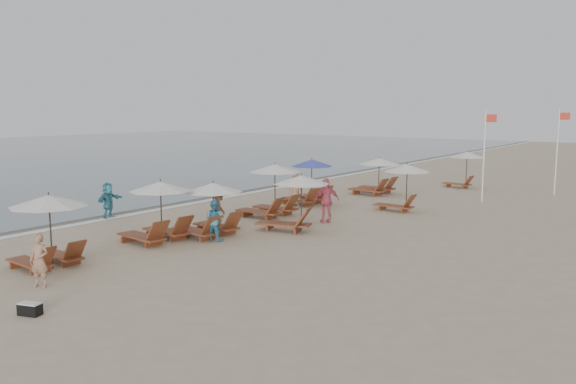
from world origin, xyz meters
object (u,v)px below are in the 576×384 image
Objects in this scene: lounger_station_5 at (374,176)px; beachgoer_near at (39,260)px; inland_station_0 at (292,199)px; waterline_walker at (108,200)px; lounger_station_2 at (208,210)px; inland_station_1 at (402,181)px; duffel_bag at (30,309)px; lounger_station_0 at (47,228)px; lounger_station_4 at (307,184)px; beachgoer_mid_a at (214,220)px; lounger_station_1 at (156,213)px; inland_station_2 at (464,164)px; beachgoer_far_a at (327,201)px; lounger_station_3 at (270,192)px; beachgoer_far_b at (295,189)px; flag_pole_near at (485,152)px; beachgoer_mid_b at (219,210)px.

lounger_station_5 is 1.89× the size of beachgoer_near.
waterline_walker is (-8.20, -2.51, -0.47)m from inland_station_0.
lounger_station_2 is 1.80× the size of beachgoer_near.
inland_station_1 is 18.18m from duffel_bag.
lounger_station_5 is 11.22m from inland_station_0.
inland_station_1 is at bearing 73.74° from lounger_station_0.
beachgoer_mid_a is at bearing -78.01° from lounger_station_4.
lounger_station_0 is 6.18m from lounger_station_2.
beachgoer_mid_a is at bearing 40.16° from lounger_station_1.
inland_station_0 is (2.05, 2.61, 0.28)m from lounger_station_2.
inland_station_0 reaches higher than duffel_bag.
lounger_station_4 is 1.65× the size of waterline_walker.
lounger_station_5 is at bearing 68.70° from beachgoer_near.
inland_station_2 is at bearing -37.55° from waterline_walker.
lounger_station_0 is 1.66× the size of beachgoer_mid_a.
lounger_station_0 is 11.40m from beachgoer_far_a.
beachgoer_near is at bearing -83.64° from lounger_station_3.
lounger_station_2 is at bearing -90.05° from lounger_station_5.
inland_station_2 is at bearing 80.89° from lounger_station_0.
waterline_walker is at bearing -140.58° from lounger_station_3.
inland_station_2 is 26.80m from beachgoer_near.
beachgoer_far_b is (-3.62, 2.86, -0.13)m from beachgoer_far_a.
inland_station_0 is at bearing -108.20° from flag_pole_near.
beachgoer_far_b is at bearing 92.87° from lounger_station_1.
beachgoer_far_a is 4.61m from beachgoer_far_b.
beachgoer_mid_b is (-1.26, 8.54, 0.06)m from beachgoer_near.
lounger_station_4 is 4.49× the size of duffel_bag.
waterline_walker is at bearing -158.38° from beachgoer_far_b.
lounger_station_3 is 0.99× the size of lounger_station_5.
lounger_station_5 is 6.09m from beachgoer_far_b.
lounger_station_0 is 1.00× the size of inland_station_2.
beachgoer_near is (-2.46, -26.68, -0.74)m from inland_station_2.
beachgoer_mid_a is at bearing 102.33° from duffel_bag.
inland_station_1 is at bearing 86.53° from duffel_bag.
inland_station_1 is 10.26m from beachgoer_mid_a.
lounger_station_4 is at bearing -112.09° from inland_station_2.
beachgoer_near is (1.91, -15.89, -0.31)m from lounger_station_4.
inland_station_1 is at bearing -49.47° from beachgoer_mid_b.
duffel_bag is 23.51m from flag_pole_near.
lounger_station_5 reaches higher than beachgoer_near.
lounger_station_5 is 1.71× the size of beachgoer_far_b.
lounger_station_5 is at bearing 76.89° from lounger_station_4.
beachgoer_far_b is 0.35× the size of flag_pole_near.
inland_station_1 is at bearing 9.89° from lounger_station_4.
beachgoer_far_b is (-0.48, 9.51, -0.23)m from lounger_station_1.
lounger_station_1 is 0.96× the size of lounger_station_5.
lounger_station_4 is at bearing -17.48° from beachgoer_mid_b.
inland_station_1 is (4.51, 11.17, 0.36)m from lounger_station_1.
lounger_station_3 is 12.10m from beachgoer_near.
beachgoer_mid_b is (-4.16, -8.20, -0.61)m from inland_station_1.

